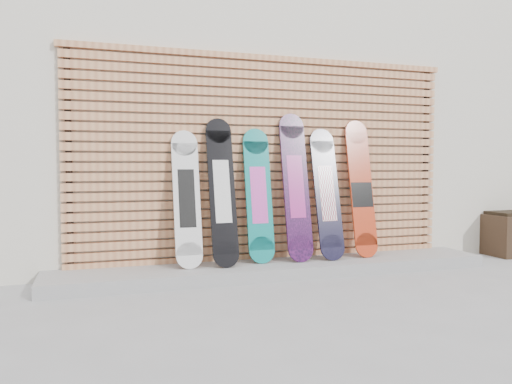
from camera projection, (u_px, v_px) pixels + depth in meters
ground at (319, 288)px, 4.56m from camera, size 80.00×80.00×0.00m
building at (254, 123)px, 7.94m from camera, size 12.00×5.00×3.60m
concrete_step at (278, 268)px, 5.15m from camera, size 4.60×0.70×0.12m
slat_wall at (269, 158)px, 5.37m from camera, size 4.26×0.08×2.29m
snowboard_0 at (187, 198)px, 4.92m from camera, size 0.26×0.33×1.36m
snowboard_1 at (222, 191)px, 5.00m from camera, size 0.27×0.39×1.49m
snowboard_2 at (259, 195)px, 5.18m from camera, size 0.28×0.29×1.39m
snowboard_3 at (296, 186)px, 5.27m from camera, size 0.28×0.35×1.56m
snowboard_4 at (327, 193)px, 5.37m from camera, size 0.28×0.37×1.41m
snowboard_5 at (361, 189)px, 5.52m from camera, size 0.27×0.33×1.51m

